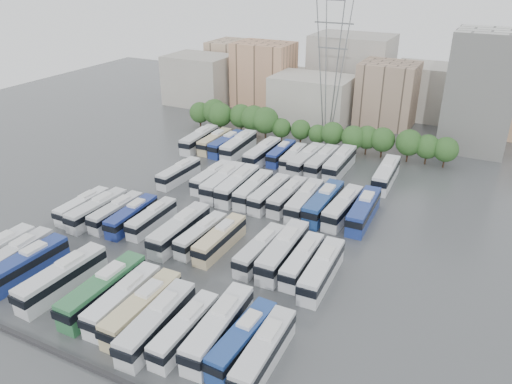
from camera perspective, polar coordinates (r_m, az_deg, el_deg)
The scene contains 51 objects.
ground at distance 82.55m, azimuth -5.00°, elevation -3.76°, with size 220.00×220.00×0.00m, color #424447.
parapet at distance 62.29m, azimuth -21.77°, elevation -16.68°, with size 56.00×0.50×0.50m, color #2D2D30.
tree_line at distance 116.45m, azimuth 4.86°, elevation 7.46°, with size 64.59×7.61×8.00m.
city_buildings at distance 144.09m, azimuth 7.64°, elevation 12.35°, with size 102.00×35.00×20.00m.
apartment_tower at distance 121.86m, azimuth 24.34°, elevation 10.40°, with size 14.00×14.00×26.00m, color silver.
electricity_pylon at distance 118.63m, azimuth 8.64°, elevation 14.79°, with size 9.00×6.91×33.83m.
bus_r0_s1 at distance 78.39m, azimuth -25.74°, elevation -6.61°, with size 3.22×12.28×3.82m.
bus_r0_s2 at distance 75.55m, azimuth -24.79°, elevation -7.57°, with size 3.38×12.91×4.01m.
bus_r0_s4 at distance 70.79m, azimuth -21.27°, elevation -9.12°, with size 3.59×13.52×4.20m.
bus_r0_s6 at distance 66.80m, azimuth -17.05°, elevation -10.62°, with size 3.05×13.63×4.27m.
bus_r0_s7 at distance 64.82m, azimuth -14.92°, elevation -11.75°, with size 3.08×12.54×3.91m.
bus_r0_s8 at distance 62.81m, azimuth -12.84°, elevation -12.80°, with size 2.88×12.82×4.02m.
bus_r0_s9 at distance 60.45m, azimuth -11.24°, elevation -14.34°, with size 3.44×13.08×4.07m.
bus_r0_s10 at distance 59.34m, azimuth -8.13°, elevation -15.23°, with size 2.57×11.48×3.60m.
bus_r0_s11 at distance 58.77m, azimuth -4.28°, elevation -15.15°, with size 3.51×13.29×4.13m.
bus_r0_s12 at distance 57.46m, azimuth -1.52°, elevation -16.46°, with size 3.11×12.01×3.74m.
bus_r0_s13 at distance 56.02m, azimuth 0.94°, elevation -17.73°, with size 2.99×12.28×3.83m.
bus_r1_s0 at distance 89.58m, azimuth -19.21°, elevation -1.50°, with size 2.43×10.96×3.44m.
bus_r1_s1 at distance 87.11m, azimuth -17.68°, elevation -1.91°, with size 3.03×12.20×3.80m.
bus_r1_s2 at distance 85.76m, azimuth -15.68°, elevation -2.18°, with size 2.60×11.32×3.54m.
bus_r1_s3 at distance 83.80m, azimuth -14.00°, elevation -2.63°, with size 3.10×11.61×3.61m.
bus_r1_s4 at distance 82.54m, azimuth -11.81°, elevation -2.91°, with size 2.54×10.96×3.43m.
bus_r1_s6 at distance 77.73m, azimuth -8.69°, elevation -4.23°, with size 2.94×13.29×4.17m.
bus_r1_s7 at distance 76.57m, azimuth -6.28°, elevation -4.85°, with size 2.93×11.27×3.51m.
bus_r1_s8 at distance 75.00m, azimuth -4.13°, elevation -5.36°, with size 2.71×11.88×3.72m.
bus_r1_s10 at distance 72.25m, azimuth 0.46°, elevation -6.61°, with size 2.98×11.86×3.70m.
bus_r1_s11 at distance 71.59m, azimuth 3.13°, elevation -6.72°, with size 3.32×13.66×4.26m.
bus_r1_s12 at distance 70.28m, azimuth 5.30°, elevation -7.78°, with size 2.81×11.69×3.65m.
bus_r1_s13 at distance 68.37m, azimuth 7.53°, elevation -8.79°, with size 3.25×12.82×3.99m.
bus_r2_s2 at distance 98.38m, azimuth -8.80°, elevation 2.19°, with size 2.96×11.45×3.56m.
bus_r2_s4 at distance 95.69m, azimuth -5.09°, elevation 1.72°, with size 2.62×11.54×3.61m.
bus_r2_s5 at distance 92.97m, azimuth -3.77°, elevation 1.19°, with size 3.33×13.15×4.10m.
bus_r2_s6 at distance 91.51m, azimuth -2.11°, elevation 0.84°, with size 3.42×13.36×4.16m.
bus_r2_s7 at distance 90.11m, azimuth -0.29°, elevation 0.33°, with size 3.10×12.25×3.81m.
bus_r2_s8 at distance 88.52m, azimuth 1.53°, elevation -0.17°, with size 2.91×12.22×3.82m.
bus_r2_s9 at distance 87.82m, azimuth 3.63°, elevation -0.45°, with size 2.91×12.05×3.76m.
bus_r2_s10 at distance 86.15m, azimuth 5.59°, elevation -0.97°, with size 3.17×12.89×4.02m.
bus_r2_s11 at distance 85.67m, azimuth 7.72°, elevation -1.19°, with size 3.02×13.37×4.19m.
bus_r2_s12 at distance 84.80m, azimuth 9.90°, elevation -1.71°, with size 3.37×12.93×4.02m.
bus_r2_s13 at distance 84.32m, azimuth 12.21°, elevation -2.04°, with size 3.33×13.30×4.14m.
bus_r3_s0 at distance 115.30m, azimuth -6.50°, elevation 6.02°, with size 3.51×13.27×4.13m.
bus_r3_s1 at distance 114.36m, azimuth -4.73°, elevation 5.82°, with size 2.75×11.85×3.71m.
bus_r3_s2 at distance 112.51m, azimuth -3.34°, elevation 5.56°, with size 3.09×12.25×3.82m.
bus_r3_s3 at distance 110.83m, azimuth -1.99°, elevation 5.36°, with size 3.49×13.34×4.15m.
bus_r3_s5 at distance 106.53m, azimuth 0.75°, elevation 4.50°, with size 2.92×12.99×4.07m.
bus_r3_s6 at distance 107.45m, azimuth 2.89°, elevation 4.49°, with size 2.60×11.08×3.46m.
bus_r3_s7 at distance 105.42m, azimuth 4.28°, elevation 4.01°, with size 2.94×11.04×3.43m.
bus_r3_s8 at distance 103.21m, azimuth 5.79°, elevation 3.68°, with size 3.46×13.36×4.16m.
bus_r3_s9 at distance 102.80m, azimuth 7.57°, elevation 3.47°, with size 3.08×13.07×4.08m.
bus_r3_s10 at distance 102.44m, azimuth 9.55°, elevation 3.31°, with size 3.09×13.68×4.28m.
bus_r3_s13 at distance 99.13m, azimuth 14.65°, elevation 2.00°, with size 3.37×13.41×4.18m.
Camera 1 is at (38.87, -60.66, 40.30)m, focal length 35.00 mm.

